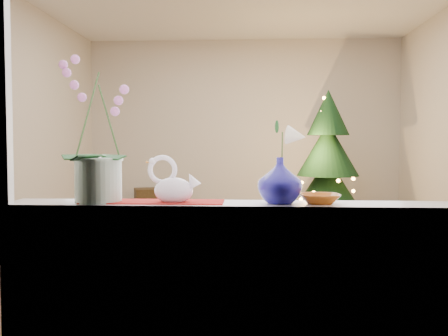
# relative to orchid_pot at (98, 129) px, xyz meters

# --- Properties ---
(ground) EXTENTS (5.00, 5.00, 0.00)m
(ground) POSITION_rel_orchid_pot_xyz_m (0.65, 2.38, -1.28)
(ground) COLOR #3C2618
(ground) RESTS_ON ground
(wall_back) EXTENTS (4.50, 0.10, 2.70)m
(wall_back) POSITION_rel_orchid_pot_xyz_m (0.65, 4.88, 0.07)
(wall_back) COLOR beige
(wall_back) RESTS_ON ground
(wall_front) EXTENTS (4.50, 0.10, 2.70)m
(wall_front) POSITION_rel_orchid_pot_xyz_m (0.65, -0.12, 0.07)
(wall_front) COLOR beige
(wall_front) RESTS_ON ground
(wall_left) EXTENTS (0.10, 5.00, 2.70)m
(wall_left) POSITION_rel_orchid_pot_xyz_m (-1.60, 2.38, 0.07)
(wall_left) COLOR beige
(wall_left) RESTS_ON ground
(window_apron) EXTENTS (2.20, 0.08, 0.88)m
(window_apron) POSITION_rel_orchid_pot_xyz_m (0.65, -0.08, -0.84)
(window_apron) COLOR white
(window_apron) RESTS_ON ground
(windowsill) EXTENTS (2.20, 0.26, 0.04)m
(windowsill) POSITION_rel_orchid_pot_xyz_m (0.65, 0.01, -0.38)
(windowsill) COLOR white
(windowsill) RESTS_ON window_apron
(window_frame) EXTENTS (2.22, 0.06, 1.60)m
(window_frame) POSITION_rel_orchid_pot_xyz_m (0.65, -0.09, 0.42)
(window_frame) COLOR white
(window_frame) RESTS_ON windowsill
(runner) EXTENTS (0.70, 0.20, 0.01)m
(runner) POSITION_rel_orchid_pot_xyz_m (0.27, 0.01, -0.36)
(runner) COLOR maroon
(runner) RESTS_ON windowsill
(orchid_pot) EXTENTS (0.32, 0.32, 0.73)m
(orchid_pot) POSITION_rel_orchid_pot_xyz_m (0.00, 0.00, 0.00)
(orchid_pot) COLOR beige
(orchid_pot) RESTS_ON windowsill
(swan) EXTENTS (0.28, 0.17, 0.22)m
(swan) POSITION_rel_orchid_pot_xyz_m (0.38, -0.01, -0.25)
(swan) COLOR white
(swan) RESTS_ON windowsill
(blue_vase) EXTENTS (0.28, 0.28, 0.26)m
(blue_vase) POSITION_rel_orchid_pot_xyz_m (0.90, -0.01, -0.24)
(blue_vase) COLOR #110D5F
(blue_vase) RESTS_ON windowsill
(lily) EXTENTS (0.14, 0.08, 0.19)m
(lily) POSITION_rel_orchid_pot_xyz_m (0.90, -0.01, -0.01)
(lily) COLOR white
(lily) RESTS_ON blue_vase
(paperweight) EXTENTS (0.08, 0.08, 0.07)m
(paperweight) POSITION_rel_orchid_pot_xyz_m (0.88, -0.02, -0.33)
(paperweight) COLOR white
(paperweight) RESTS_ON windowsill
(amber_dish) EXTENTS (0.17, 0.17, 0.04)m
(amber_dish) POSITION_rel_orchid_pot_xyz_m (1.09, -0.01, -0.34)
(amber_dish) COLOR #A55114
(amber_dish) RESTS_ON windowsill
(xmas_tree) EXTENTS (1.30, 1.30, 1.88)m
(xmas_tree) POSITION_rel_orchid_pot_xyz_m (1.74, 3.95, -0.35)
(xmas_tree) COLOR black
(xmas_tree) RESTS_ON ground
(side_table) EXTENTS (0.82, 0.58, 0.56)m
(side_table) POSITION_rel_orchid_pot_xyz_m (-0.52, 4.63, -1.01)
(side_table) COLOR black
(side_table) RESTS_ON ground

